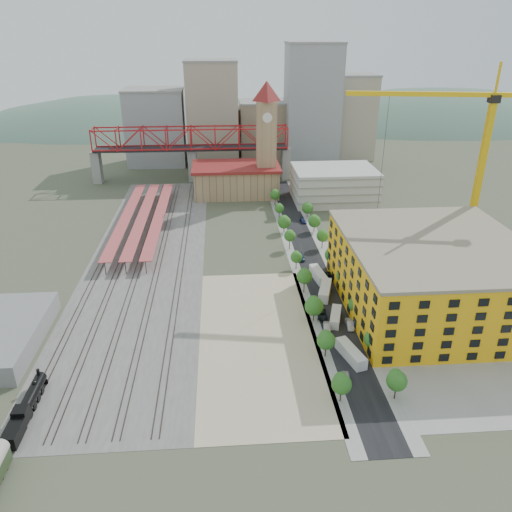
{
  "coord_description": "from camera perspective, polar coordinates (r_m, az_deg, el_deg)",
  "views": [
    {
      "loc": [
        -11.86,
        -131.42,
        67.66
      ],
      "look_at": [
        -2.69,
        -6.44,
        10.0
      ],
      "focal_mm": 35.0,
      "sensor_mm": 36.0,
      "label": 1
    }
  ],
  "objects": [
    {
      "name": "distant_hills",
      "position": [
        422.07,
        3.86,
        4.24
      ],
      "size": [
        647.0,
        264.0,
        227.0
      ],
      "color": "#4C6B59",
      "rests_on": "ground"
    },
    {
      "name": "site_trailer_c",
      "position": [
        139.25,
        7.88,
        -3.96
      ],
      "size": [
        5.65,
        10.71,
        2.84
      ],
      "primitive_type": "cube",
      "rotation": [
        0.0,
        0.0,
        -0.3
      ],
      "color": "silver",
      "rests_on": "ground"
    },
    {
      "name": "car_4",
      "position": [
        126.68,
        10.66,
        -7.64
      ],
      "size": [
        1.88,
        4.59,
        1.56
      ],
      "primitive_type": "imported",
      "rotation": [
        0.0,
        0.0,
        -0.01
      ],
      "color": "silver",
      "rests_on": "ground"
    },
    {
      "name": "ground",
      "position": [
        148.29,
        0.85,
        -2.44
      ],
      "size": [
        400.0,
        400.0,
        0.0
      ],
      "primitive_type": "plane",
      "color": "#474C38",
      "rests_on": "ground"
    },
    {
      "name": "sidewalk_west",
      "position": [
        162.83,
        4.08,
        0.1
      ],
      "size": [
        3.0,
        170.0,
        0.04
      ],
      "primitive_type": "cube",
      "color": "gray",
      "rests_on": "ground"
    },
    {
      "name": "locomotive",
      "position": [
        108.51,
        -24.68,
        -15.32
      ],
      "size": [
        2.59,
        19.98,
        4.99
      ],
      "color": "black",
      "rests_on": "ground"
    },
    {
      "name": "platform_canopies",
      "position": [
        189.81,
        -12.82,
        4.48
      ],
      "size": [
        16.0,
        80.0,
        4.12
      ],
      "color": "#B44845",
      "rests_on": "ground"
    },
    {
      "name": "clock_tower",
      "position": [
        215.89,
        1.19,
        14.31
      ],
      "size": [
        12.0,
        12.0,
        52.0
      ],
      "color": "tan",
      "rests_on": "ground"
    },
    {
      "name": "truss_bridge",
      "position": [
        241.76,
        -7.41,
        12.86
      ],
      "size": [
        94.0,
        9.6,
        25.6
      ],
      "color": "gray",
      "rests_on": "ground"
    },
    {
      "name": "car_6",
      "position": [
        148.61,
        8.26,
        -2.33
      ],
      "size": [
        2.64,
        5.45,
        1.5
      ],
      "primitive_type": "imported",
      "rotation": [
        0.0,
        0.0,
        -0.03
      ],
      "color": "black",
      "rests_on": "ground"
    },
    {
      "name": "ballast_strip",
      "position": [
        165.33,
        -12.21,
        -0.03
      ],
      "size": [
        36.0,
        165.0,
        0.06
      ],
      "primitive_type": "cube",
      "color": "#605E59",
      "rests_on": "ground"
    },
    {
      "name": "rail_tracks",
      "position": [
        165.55,
        -12.83,
        -0.02
      ],
      "size": [
        26.56,
        160.0,
        0.18
      ],
      "color": "#382B23",
      "rests_on": "ground"
    },
    {
      "name": "street_trees",
      "position": [
        154.8,
        6.61,
        -1.39
      ],
      "size": [
        15.4,
        124.4,
        8.0
      ],
      "color": "#285F1C",
      "rests_on": "ground"
    },
    {
      "name": "station_hall",
      "position": [
        222.07,
        -2.29,
        8.75
      ],
      "size": [
        38.0,
        24.0,
        13.1
      ],
      "color": "tan",
      "rests_on": "ground"
    },
    {
      "name": "car_3",
      "position": [
        159.79,
        5.15,
        -0.16
      ],
      "size": [
        2.12,
        5.13,
        1.48
      ],
      "primitive_type": "imported",
      "rotation": [
        0.0,
        0.0,
        0.01
      ],
      "color": "navy",
      "rests_on": "ground"
    },
    {
      "name": "construction_building",
      "position": [
        136.78,
        19.47,
        -2.02
      ],
      "size": [
        44.6,
        50.6,
        18.8
      ],
      "color": "yellow",
      "rests_on": "ground"
    },
    {
      "name": "car_2",
      "position": [
        129.41,
        7.55,
        -6.68
      ],
      "size": [
        2.85,
        5.43,
        1.46
      ],
      "primitive_type": "imported",
      "rotation": [
        0.0,
        0.0,
        -0.09
      ],
      "color": "black",
      "rests_on": "ground"
    },
    {
      "name": "street_asphalt",
      "position": [
        163.67,
        5.99,
        0.16
      ],
      "size": [
        12.0,
        170.0,
        0.06
      ],
      "primitive_type": "cube",
      "color": "black",
      "rests_on": "ground"
    },
    {
      "name": "sidewalk_east",
      "position": [
        164.7,
        7.87,
        0.21
      ],
      "size": [
        3.0,
        170.0,
        0.04
      ],
      "primitive_type": "cube",
      "color": "gray",
      "rests_on": "ground"
    },
    {
      "name": "dirt_lot",
      "position": [
        120.91,
        0.25,
        -9.3
      ],
      "size": [
        28.0,
        67.0,
        0.06
      ],
      "primitive_type": "cube",
      "color": "tan",
      "rests_on": "ground"
    },
    {
      "name": "parking_garage",
      "position": [
        215.73,
        8.89,
        8.08
      ],
      "size": [
        34.0,
        26.0,
        14.0
      ],
      "primitive_type": "cube",
      "color": "silver",
      "rests_on": "ground"
    },
    {
      "name": "car_7",
      "position": [
        190.65,
        5.4,
        4.02
      ],
      "size": [
        2.37,
        4.8,
        1.34
      ],
      "primitive_type": "imported",
      "rotation": [
        0.0,
        0.0,
        0.11
      ],
      "color": "navy",
      "rests_on": "ground"
    },
    {
      "name": "site_trailer_d",
      "position": [
        147.88,
        7.12,
        -2.14
      ],
      "size": [
        3.88,
        10.06,
        2.68
      ],
      "primitive_type": "cube",
      "rotation": [
        0.0,
        0.0,
        0.14
      ],
      "color": "silver",
      "rests_on": "ground"
    },
    {
      "name": "skyline",
      "position": [
        278.05,
        -0.16,
        15.42
      ],
      "size": [
        133.0,
        46.0,
        60.0
      ],
      "color": "#9EA0A3",
      "rests_on": "ground"
    },
    {
      "name": "site_trailer_a",
      "position": [
        115.31,
        10.78,
        -10.9
      ],
      "size": [
        5.26,
        10.32,
        2.73
      ],
      "primitive_type": "cube",
      "rotation": [
        0.0,
        0.0,
        0.28
      ],
      "color": "silver",
      "rests_on": "ground"
    },
    {
      "name": "car_0",
      "position": [
        108.89,
        10.22,
        -13.66
      ],
      "size": [
        2.47,
        4.73,
        1.54
      ],
      "primitive_type": "imported",
      "rotation": [
        0.0,
        0.0,
        -0.15
      ],
      "color": "silver",
      "rests_on": "ground"
    },
    {
      "name": "car_1",
      "position": [
        124.35,
        8.1,
        -8.1
      ],
      "size": [
        2.43,
        5.02,
        1.59
      ],
      "primitive_type": "imported",
      "rotation": [
        0.0,
        0.0,
        -0.16
      ],
      "color": "#939297",
      "rests_on": "ground"
    },
    {
      "name": "site_trailer_b",
      "position": [
        128.07,
        9.07,
        -6.89
      ],
      "size": [
        4.8,
        9.21,
        2.44
      ],
      "primitive_type": "cube",
      "rotation": [
        0.0,
        0.0,
        -0.29
      ],
      "color": "silver",
      "rests_on": "ground"
    },
    {
      "name": "tower_crane",
      "position": [
        160.49,
        23.44,
        11.54
      ],
      "size": [
        54.99,
        11.07,
        59.18
      ],
      "color": "yellow",
      "rests_on": "ground"
    },
    {
      "name": "car_5",
      "position": [
        126.33,
        10.71,
        -7.76
      ],
      "size": [
        2.2,
        4.77,
        1.52
      ],
      "primitive_type": "imported",
      "rotation": [
        0.0,
        0.0,
        -0.13
      ],
      "color": "#A8A8AD",
      "rests_on": "ground"
    },
    {
      "name": "construction_pad",
      "position": [
        142.2,
        20.06,
        -5.35
      ],
      "size": [
        50.0,
        90.0,
        0.06
      ],
      "primitive_type": "cube",
      "color": "gray",
      "rests_on": "ground"
    }
  ]
}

